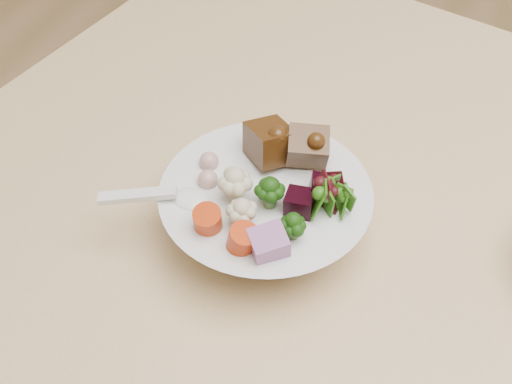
# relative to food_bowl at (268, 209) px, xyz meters

# --- Properties ---
(food_bowl) EXTENTS (0.20, 0.20, 0.11)m
(food_bowl) POSITION_rel_food_bowl_xyz_m (0.00, 0.00, 0.00)
(food_bowl) COLOR silver
(food_bowl) RESTS_ON dining_table
(soup_spoon) EXTENTS (0.11, 0.06, 0.02)m
(soup_spoon) POSITION_rel_food_bowl_xyz_m (-0.07, -0.04, 0.02)
(soup_spoon) COLOR silver
(soup_spoon) RESTS_ON food_bowl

